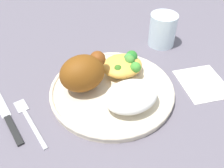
{
  "coord_description": "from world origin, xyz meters",
  "views": [
    {
      "loc": [
        -0.18,
        -0.36,
        0.39
      ],
      "look_at": [
        0.0,
        0.0,
        0.03
      ],
      "focal_mm": 41.07,
      "sensor_mm": 36.0,
      "label": 1
    }
  ],
  "objects_px": {
    "roasted_chicken": "(83,72)",
    "fork": "(29,119)",
    "plate": "(112,90)",
    "knife": "(7,117)",
    "mac_cheese_with_broccoli": "(125,64)",
    "rice_pile": "(131,96)",
    "water_glass": "(163,30)",
    "napkin": "(203,83)"
  },
  "relations": [
    {
      "from": "fork",
      "to": "mac_cheese_with_broccoli",
      "type": "bearing_deg",
      "value": 8.22
    },
    {
      "from": "rice_pile",
      "to": "knife",
      "type": "bearing_deg",
      "value": 158.05
    },
    {
      "from": "roasted_chicken",
      "to": "fork",
      "type": "bearing_deg",
      "value": -169.26
    },
    {
      "from": "fork",
      "to": "napkin",
      "type": "bearing_deg",
      "value": -10.96
    },
    {
      "from": "rice_pile",
      "to": "knife",
      "type": "distance_m",
      "value": 0.25
    },
    {
      "from": "knife",
      "to": "water_glass",
      "type": "bearing_deg",
      "value": 10.74
    },
    {
      "from": "napkin",
      "to": "mac_cheese_with_broccoli",
      "type": "bearing_deg",
      "value": 143.69
    },
    {
      "from": "plate",
      "to": "fork",
      "type": "distance_m",
      "value": 0.18
    },
    {
      "from": "rice_pile",
      "to": "fork",
      "type": "relative_size",
      "value": 0.76
    },
    {
      "from": "plate",
      "to": "napkin",
      "type": "height_order",
      "value": "plate"
    },
    {
      "from": "rice_pile",
      "to": "napkin",
      "type": "distance_m",
      "value": 0.19
    },
    {
      "from": "roasted_chicken",
      "to": "napkin",
      "type": "height_order",
      "value": "roasted_chicken"
    },
    {
      "from": "plate",
      "to": "mac_cheese_with_broccoli",
      "type": "height_order",
      "value": "mac_cheese_with_broccoli"
    },
    {
      "from": "rice_pile",
      "to": "water_glass",
      "type": "relative_size",
      "value": 1.27
    },
    {
      "from": "water_glass",
      "to": "roasted_chicken",
      "type": "bearing_deg",
      "value": -162.31
    },
    {
      "from": "rice_pile",
      "to": "water_glass",
      "type": "height_order",
      "value": "water_glass"
    },
    {
      "from": "fork",
      "to": "napkin",
      "type": "distance_m",
      "value": 0.38
    },
    {
      "from": "mac_cheese_with_broccoli",
      "to": "rice_pile",
      "type": "bearing_deg",
      "value": -112.59
    },
    {
      "from": "roasted_chicken",
      "to": "rice_pile",
      "type": "xyz_separation_m",
      "value": [
        0.06,
        -0.09,
        -0.02
      ]
    },
    {
      "from": "mac_cheese_with_broccoli",
      "to": "plate",
      "type": "bearing_deg",
      "value": -143.25
    },
    {
      "from": "roasted_chicken",
      "to": "mac_cheese_with_broccoli",
      "type": "distance_m",
      "value": 0.1
    },
    {
      "from": "fork",
      "to": "water_glass",
      "type": "xyz_separation_m",
      "value": [
        0.39,
        0.11,
        0.04
      ]
    },
    {
      "from": "mac_cheese_with_broccoli",
      "to": "fork",
      "type": "height_order",
      "value": "mac_cheese_with_broccoli"
    },
    {
      "from": "roasted_chicken",
      "to": "rice_pile",
      "type": "height_order",
      "value": "roasted_chicken"
    },
    {
      "from": "knife",
      "to": "water_glass",
      "type": "xyz_separation_m",
      "value": [
        0.42,
        0.08,
        0.04
      ]
    },
    {
      "from": "plate",
      "to": "rice_pile",
      "type": "bearing_deg",
      "value": -79.6
    },
    {
      "from": "knife",
      "to": "napkin",
      "type": "xyz_separation_m",
      "value": [
        0.41,
        -0.1,
        -0.0
      ]
    },
    {
      "from": "plate",
      "to": "fork",
      "type": "relative_size",
      "value": 1.86
    },
    {
      "from": "water_glass",
      "to": "napkin",
      "type": "bearing_deg",
      "value": -93.57
    },
    {
      "from": "knife",
      "to": "plate",
      "type": "bearing_deg",
      "value": -8.38
    },
    {
      "from": "roasted_chicken",
      "to": "fork",
      "type": "height_order",
      "value": "roasted_chicken"
    },
    {
      "from": "plate",
      "to": "mac_cheese_with_broccoli",
      "type": "bearing_deg",
      "value": 36.75
    },
    {
      "from": "mac_cheese_with_broccoli",
      "to": "knife",
      "type": "height_order",
      "value": "mac_cheese_with_broccoli"
    },
    {
      "from": "plate",
      "to": "water_glass",
      "type": "relative_size",
      "value": 3.12
    },
    {
      "from": "plate",
      "to": "knife",
      "type": "bearing_deg",
      "value": 171.62
    },
    {
      "from": "roasted_chicken",
      "to": "fork",
      "type": "xyz_separation_m",
      "value": [
        -0.13,
        -0.02,
        -0.05
      ]
    },
    {
      "from": "rice_pile",
      "to": "knife",
      "type": "relative_size",
      "value": 0.57
    },
    {
      "from": "napkin",
      "to": "rice_pile",
      "type": "bearing_deg",
      "value": 177.62
    },
    {
      "from": "mac_cheese_with_broccoli",
      "to": "napkin",
      "type": "height_order",
      "value": "mac_cheese_with_broccoli"
    },
    {
      "from": "fork",
      "to": "roasted_chicken",
      "type": "bearing_deg",
      "value": 10.74
    },
    {
      "from": "roasted_chicken",
      "to": "fork",
      "type": "relative_size",
      "value": 0.73
    },
    {
      "from": "knife",
      "to": "water_glass",
      "type": "distance_m",
      "value": 0.43
    }
  ]
}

